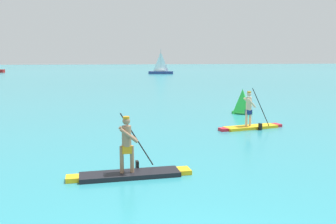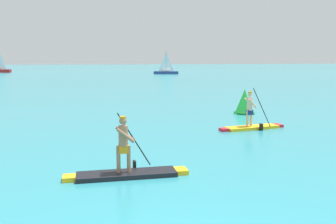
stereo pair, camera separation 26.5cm
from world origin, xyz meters
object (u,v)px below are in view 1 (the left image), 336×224
(paddleboarder_far_right, at_px, (251,122))
(sailboat_right_horizon, at_px, (161,71))
(race_marker_buoy, at_px, (242,102))
(paddleboarder_mid_center, at_px, (130,166))

(paddleboarder_far_right, relative_size, sailboat_right_horizon, 0.60)
(race_marker_buoy, height_order, sailboat_right_horizon, sailboat_right_horizon)
(paddleboarder_far_right, height_order, sailboat_right_horizon, sailboat_right_horizon)
(sailboat_right_horizon, bearing_deg, race_marker_buoy, -82.67)
(paddleboarder_mid_center, height_order, sailboat_right_horizon, sailboat_right_horizon)
(paddleboarder_mid_center, height_order, race_marker_buoy, paddleboarder_mid_center)
(paddleboarder_mid_center, distance_m, paddleboarder_far_right, 8.67)
(sailboat_right_horizon, bearing_deg, paddleboarder_mid_center, -88.13)
(race_marker_buoy, bearing_deg, paddleboarder_mid_center, -128.30)
(paddleboarder_far_right, height_order, race_marker_buoy, paddleboarder_far_right)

